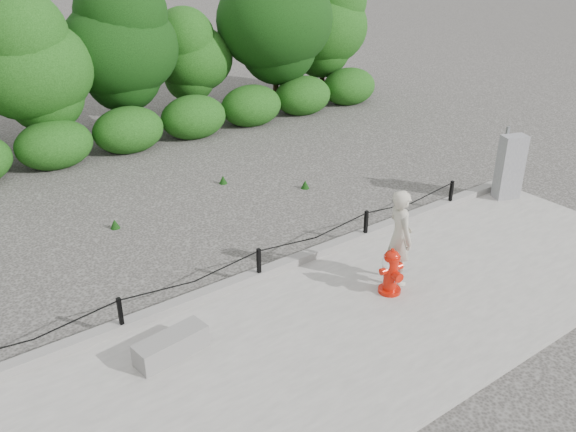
# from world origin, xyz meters

# --- Properties ---
(ground) EXTENTS (90.00, 90.00, 0.00)m
(ground) POSITION_xyz_m (0.00, 0.00, 0.00)
(ground) COLOR #2D2B28
(ground) RESTS_ON ground
(sidewalk) EXTENTS (14.00, 4.00, 0.08)m
(sidewalk) POSITION_xyz_m (0.00, -2.00, 0.04)
(sidewalk) COLOR gray
(sidewalk) RESTS_ON ground
(curb) EXTENTS (14.00, 0.22, 0.14)m
(curb) POSITION_xyz_m (0.00, 0.05, 0.15)
(curb) COLOR slate
(curb) RESTS_ON sidewalk
(chain_barrier) EXTENTS (10.06, 0.06, 0.60)m
(chain_barrier) POSITION_xyz_m (0.00, 0.00, 0.46)
(chain_barrier) COLOR black
(chain_barrier) RESTS_ON sidewalk
(treeline) EXTENTS (20.59, 4.01, 5.20)m
(treeline) POSITION_xyz_m (0.35, 8.91, 2.72)
(treeline) COLOR black
(treeline) RESTS_ON ground
(fire_hydrant) EXTENTS (0.44, 0.45, 0.82)m
(fire_hydrant) POSITION_xyz_m (1.53, -1.64, 0.47)
(fire_hydrant) COLOR #B41406
(fire_hydrant) RESTS_ON sidewalk
(pedestrian) EXTENTS (0.80, 0.72, 1.70)m
(pedestrian) POSITION_xyz_m (1.86, -1.45, 0.91)
(pedestrian) COLOR #A9A391
(pedestrian) RESTS_ON sidewalk
(concrete_block) EXTENTS (1.11, 0.51, 0.34)m
(concrete_block) POSITION_xyz_m (-2.16, -0.96, 0.25)
(concrete_block) COLOR slate
(concrete_block) RESTS_ON sidewalk
(utility_cabinet) EXTENTS (0.63, 0.50, 1.59)m
(utility_cabinet) POSITION_xyz_m (6.40, -0.41, 0.80)
(utility_cabinet) COLOR gray
(utility_cabinet) RESTS_ON sidewalk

